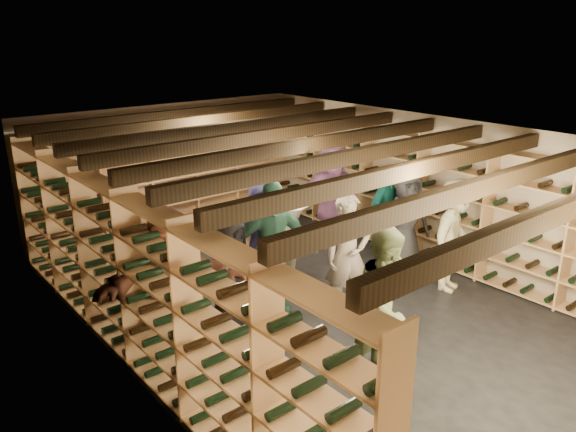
% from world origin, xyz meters
% --- Properties ---
extents(ground, '(8.00, 8.00, 0.00)m').
position_xyz_m(ground, '(0.00, 0.00, 0.00)').
color(ground, black).
rests_on(ground, ground).
extents(walls, '(5.52, 8.02, 2.40)m').
position_xyz_m(walls, '(0.00, 0.00, 1.20)').
color(walls, '#BDAB93').
rests_on(walls, ground).
extents(ceiling, '(5.50, 8.00, 0.01)m').
position_xyz_m(ceiling, '(0.00, 0.00, 2.40)').
color(ceiling, beige).
rests_on(ceiling, walls).
extents(ceiling_joists, '(5.40, 7.12, 0.18)m').
position_xyz_m(ceiling_joists, '(0.00, 0.00, 2.26)').
color(ceiling_joists, black).
rests_on(ceiling_joists, ground).
extents(wine_rack_left, '(0.32, 7.50, 2.15)m').
position_xyz_m(wine_rack_left, '(-2.57, 0.00, 1.08)').
color(wine_rack_left, tan).
rests_on(wine_rack_left, ground).
extents(wine_rack_right, '(0.32, 7.50, 2.15)m').
position_xyz_m(wine_rack_right, '(2.57, 0.00, 1.08)').
color(wine_rack_right, tan).
rests_on(wine_rack_right, ground).
extents(wine_rack_back, '(4.70, 0.30, 2.15)m').
position_xyz_m(wine_rack_back, '(0.00, 3.83, 1.07)').
color(wine_rack_back, tan).
rests_on(wine_rack_back, ground).
extents(crate_stack_left, '(0.57, 0.46, 0.68)m').
position_xyz_m(crate_stack_left, '(-0.18, 1.45, 0.34)').
color(crate_stack_left, tan).
rests_on(crate_stack_left, ground).
extents(crate_stack_right, '(0.56, 0.43, 0.34)m').
position_xyz_m(crate_stack_right, '(0.89, 1.72, 0.17)').
color(crate_stack_right, tan).
rests_on(crate_stack_right, ground).
extents(crate_loose, '(0.56, 0.43, 0.17)m').
position_xyz_m(crate_loose, '(0.60, 2.74, 0.09)').
color(crate_loose, tan).
rests_on(crate_loose, ground).
extents(person_0, '(0.90, 0.77, 1.56)m').
position_xyz_m(person_0, '(-1.32, -0.10, 0.78)').
color(person_0, black).
rests_on(person_0, ground).
extents(person_2, '(0.90, 0.72, 1.76)m').
position_xyz_m(person_2, '(-0.52, -1.97, 0.88)').
color(person_2, '#4A5634').
rests_on(person_2, ground).
extents(person_3, '(1.24, 0.93, 1.71)m').
position_xyz_m(person_3, '(1.89, -1.16, 0.85)').
color(person_3, beige).
rests_on(person_3, ground).
extents(person_4, '(0.93, 0.46, 1.53)m').
position_xyz_m(person_4, '(2.18, 0.41, 0.77)').
color(person_4, '#18726A').
rests_on(person_4, ground).
extents(person_5, '(1.83, 1.14, 1.88)m').
position_xyz_m(person_5, '(-2.18, -0.19, 0.94)').
color(person_5, brown).
rests_on(person_5, ground).
extents(person_6, '(0.83, 0.67, 1.48)m').
position_xyz_m(person_6, '(0.10, 1.18, 0.74)').
color(person_6, '#22214E').
rests_on(person_6, ground).
extents(person_7, '(0.74, 0.63, 1.72)m').
position_xyz_m(person_7, '(0.16, -0.70, 0.86)').
color(person_7, gray).
rests_on(person_7, ground).
extents(person_9, '(1.02, 0.65, 1.51)m').
position_xyz_m(person_9, '(0.05, 0.40, 0.75)').
color(person_9, beige).
rests_on(person_9, ground).
extents(person_10, '(1.18, 0.75, 1.87)m').
position_xyz_m(person_10, '(-0.60, -0.00, 0.94)').
color(person_10, '#275342').
rests_on(person_10, ground).
extents(person_11, '(1.84, 0.85, 1.91)m').
position_xyz_m(person_11, '(1.79, 1.30, 0.96)').
color(person_11, '#8D568B').
rests_on(person_11, ground).
extents(person_12, '(0.91, 0.76, 1.58)m').
position_xyz_m(person_12, '(2.07, -0.13, 0.79)').
color(person_12, '#323237').
rests_on(person_12, ground).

